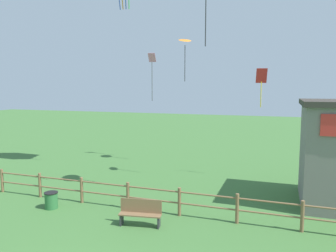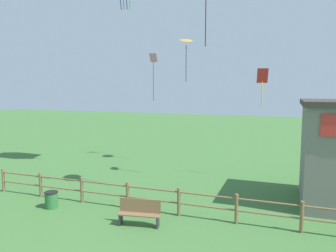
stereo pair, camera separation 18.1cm
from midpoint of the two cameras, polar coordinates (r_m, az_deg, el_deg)
wooden_fence at (r=14.63m, az=-2.37°, el=-12.19°), size 17.10×0.14×1.22m
park_bench_near_fence at (r=13.40m, az=-4.58°, el=-14.68°), size 1.72×0.66×1.04m
trash_bin at (r=16.06m, az=-19.34°, el=-12.03°), size 0.61×0.61×0.75m
kite_pink_diamond at (r=24.60m, az=-2.34°, el=9.90°), size 0.59×0.51×3.50m
kite_red_diamond at (r=19.64m, az=16.37°, el=7.60°), size 0.66×0.39×2.22m
kite_orange_delta at (r=22.84m, az=3.43°, el=14.33°), size 1.19×1.18×2.96m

